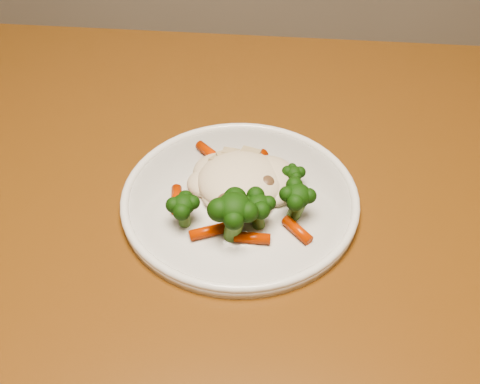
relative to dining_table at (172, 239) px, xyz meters
The scene contains 3 objects.
dining_table is the anchor object (origin of this frame).
plate 0.16m from the dining_table, 23.79° to the right, with size 0.28×0.28×0.01m, color white.
meal 0.18m from the dining_table, 28.37° to the right, with size 0.17×0.18×0.05m.
Camera 1 is at (0.14, -0.20, 1.25)m, focal length 45.00 mm.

